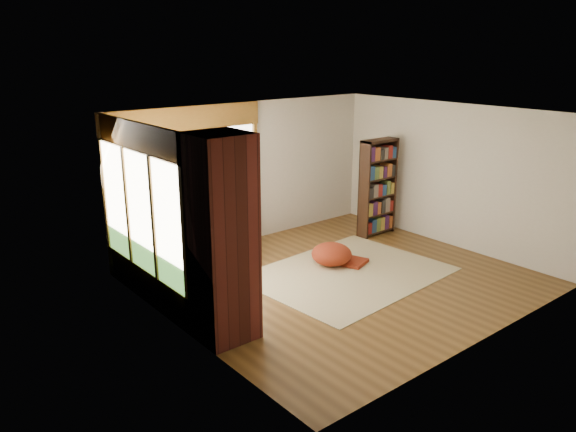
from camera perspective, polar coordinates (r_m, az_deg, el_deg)
floor at (r=8.99m, az=5.34°, el=-6.45°), size 5.50×5.50×0.00m
ceiling at (r=8.31m, az=5.83°, el=10.25°), size 5.50×5.50×0.00m
wall_back at (r=10.43m, az=-4.11°, el=4.39°), size 5.50×0.04×2.60m
wall_front at (r=7.09m, az=19.88°, el=-2.67°), size 5.50×0.04×2.60m
wall_left at (r=6.98m, az=-10.77°, el=-2.21°), size 0.04×5.00×2.60m
wall_right at (r=10.62m, az=16.25°, el=3.99°), size 0.04×5.00×2.60m
windows_back at (r=9.77m, az=-9.79°, el=3.64°), size 2.82×0.10×1.90m
windows_left at (r=8.01m, az=-14.73°, el=0.39°), size 0.10×2.62×1.90m
roller_blind at (r=8.67m, az=-17.06°, el=4.17°), size 0.03×0.72×0.90m
brick_chimney at (r=6.86m, az=-6.80°, el=-2.37°), size 0.70×0.70×2.60m
sectional_sofa at (r=9.08m, az=-11.18°, el=-4.38°), size 2.20×2.20×0.80m
area_rug at (r=9.22m, az=6.11°, el=-5.81°), size 3.23×2.57×0.01m
bookshelf at (r=10.96m, az=9.10°, el=2.88°), size 0.80×0.27×1.87m
pouf at (r=9.50m, az=4.45°, el=-3.82°), size 0.78×0.78×0.37m
dog_tan at (r=8.87m, az=-9.15°, el=-1.51°), size 0.96×0.70×0.49m
dog_brindle at (r=8.41m, az=-12.10°, el=-2.94°), size 0.66×0.87×0.43m
throw_pillows at (r=9.06m, az=-11.59°, el=-1.17°), size 1.98×1.68×0.45m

